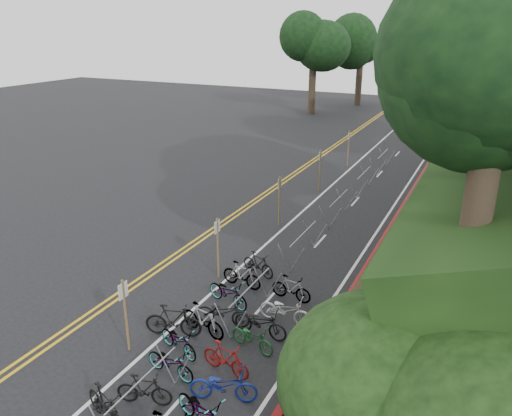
% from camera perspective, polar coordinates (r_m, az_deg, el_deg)
% --- Properties ---
extents(ground, '(120.00, 120.00, 0.00)m').
position_cam_1_polar(ground, '(16.89, -14.91, -14.44)').
color(ground, black).
rests_on(ground, ground).
extents(road_markings, '(7.47, 80.00, 0.01)m').
position_cam_1_polar(road_markings, '(24.09, 1.85, -2.66)').
color(road_markings, gold).
rests_on(road_markings, ground).
extents(red_curb, '(0.25, 28.00, 0.10)m').
position_cam_1_polar(red_curb, '(24.38, 14.67, -2.94)').
color(red_curb, maroon).
rests_on(red_curb, ground).
extents(bike_rack_front, '(1.13, 2.78, 1.15)m').
position_cam_1_polar(bike_rack_front, '(13.63, -12.72, -19.45)').
color(bike_rack_front, '#969AA4').
rests_on(bike_rack_front, ground).
extents(bike_racks_rest, '(1.14, 23.00, 1.17)m').
position_cam_1_polar(bike_racks_rest, '(25.57, 9.40, 0.52)').
color(bike_racks_rest, '#969AA4').
rests_on(bike_racks_rest, ground).
extents(signpost_near, '(0.08, 0.40, 2.42)m').
position_cam_1_polar(signpost_near, '(15.69, -14.72, -11.29)').
color(signpost_near, brown).
rests_on(signpost_near, ground).
extents(signposts_rest, '(0.08, 18.40, 2.50)m').
position_cam_1_polar(signposts_rest, '(27.00, 5.22, 3.09)').
color(signposts_rest, brown).
rests_on(signposts_rest, ground).
extents(bike_front, '(1.05, 1.94, 1.12)m').
position_cam_1_polar(bike_front, '(16.50, -9.45, -12.55)').
color(bike_front, black).
rests_on(bike_front, ground).
extents(bike_valet, '(3.40, 10.51, 1.08)m').
position_cam_1_polar(bike_valet, '(15.76, -4.00, -14.35)').
color(bike_valet, black).
rests_on(bike_valet, ground).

